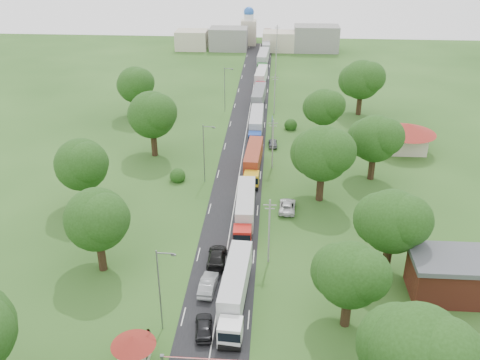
# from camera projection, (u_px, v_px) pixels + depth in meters

# --- Properties ---
(ground) EXTENTS (260.00, 260.00, 0.00)m
(ground) POSITION_uv_depth(u_px,v_px,m) (230.00, 231.00, 74.62)
(ground) COLOR #224617
(ground) RESTS_ON ground
(road) EXTENTS (8.00, 200.00, 0.04)m
(road) POSITION_uv_depth(u_px,v_px,m) (240.00, 170.00, 92.46)
(road) COLOR black
(road) RESTS_ON ground
(boom_barrier) EXTENTS (9.22, 0.35, 1.18)m
(boom_barrier) POSITION_uv_depth(u_px,v_px,m) (194.00, 359.00, 52.02)
(boom_barrier) COLOR slate
(boom_barrier) RESTS_ON ground
(guard_booth) EXTENTS (4.40, 4.40, 3.45)m
(guard_booth) POSITION_uv_depth(u_px,v_px,m) (134.00, 346.00, 51.81)
(guard_booth) COLOR beige
(guard_booth) RESTS_ON ground
(info_sign) EXTENTS (0.12, 3.10, 4.10)m
(info_sign) POSITION_uv_depth(u_px,v_px,m) (272.00, 124.00, 104.17)
(info_sign) COLOR slate
(info_sign) RESTS_ON ground
(pole_1) EXTENTS (1.60, 0.24, 9.00)m
(pole_1) POSITION_uv_depth(u_px,v_px,m) (269.00, 231.00, 65.94)
(pole_1) COLOR gray
(pole_1) RESTS_ON ground
(pole_2) EXTENTS (1.60, 0.24, 9.00)m
(pole_2) POSITION_uv_depth(u_px,v_px,m) (273.00, 143.00, 90.91)
(pole_2) COLOR gray
(pole_2) RESTS_ON ground
(pole_3) EXTENTS (1.60, 0.24, 9.00)m
(pole_3) POSITION_uv_depth(u_px,v_px,m) (275.00, 94.00, 115.88)
(pole_3) COLOR gray
(pole_3) RESTS_ON ground
(pole_4) EXTENTS (1.60, 0.24, 9.00)m
(pole_4) POSITION_uv_depth(u_px,v_px,m) (276.00, 61.00, 140.85)
(pole_4) COLOR gray
(pole_4) RESTS_ON ground
(pole_5) EXTENTS (1.60, 0.24, 9.00)m
(pole_5) POSITION_uv_depth(u_px,v_px,m) (277.00, 39.00, 165.82)
(pole_5) COLOR gray
(pole_5) RESTS_ON ground
(lamp_0) EXTENTS (2.03, 0.22, 10.00)m
(lamp_0) POSITION_uv_depth(u_px,v_px,m) (161.00, 287.00, 54.64)
(lamp_0) COLOR slate
(lamp_0) RESTS_ON ground
(lamp_1) EXTENTS (2.03, 0.22, 10.00)m
(lamp_1) POSITION_uv_depth(u_px,v_px,m) (205.00, 151.00, 85.85)
(lamp_1) COLOR slate
(lamp_1) RESTS_ON ground
(lamp_2) EXTENTS (2.03, 0.22, 10.00)m
(lamp_2) POSITION_uv_depth(u_px,v_px,m) (225.00, 87.00, 117.06)
(lamp_2) COLOR slate
(lamp_2) RESTS_ON ground
(tree_1) EXTENTS (9.60, 9.60, 12.05)m
(tree_1) POSITION_uv_depth(u_px,v_px,m) (418.00, 352.00, 43.38)
(tree_1) COLOR #382616
(tree_1) RESTS_ON ground
(tree_2) EXTENTS (8.00, 8.00, 10.10)m
(tree_2) POSITION_uv_depth(u_px,v_px,m) (350.00, 274.00, 54.87)
(tree_2) COLOR #382616
(tree_2) RESTS_ON ground
(tree_3) EXTENTS (8.80, 8.80, 11.07)m
(tree_3) POSITION_uv_depth(u_px,v_px,m) (392.00, 221.00, 63.14)
(tree_3) COLOR #382616
(tree_3) RESTS_ON ground
(tree_4) EXTENTS (9.60, 9.60, 12.05)m
(tree_4) POSITION_uv_depth(u_px,v_px,m) (322.00, 153.00, 79.36)
(tree_4) COLOR #382616
(tree_4) RESTS_ON ground
(tree_5) EXTENTS (8.80, 8.80, 11.07)m
(tree_5) POSITION_uv_depth(u_px,v_px,m) (375.00, 138.00, 86.20)
(tree_5) COLOR #382616
(tree_5) RESTS_ON ground
(tree_6) EXTENTS (8.00, 8.00, 10.10)m
(tree_6) POSITION_uv_depth(u_px,v_px,m) (324.00, 107.00, 102.07)
(tree_6) COLOR #382616
(tree_6) RESTS_ON ground
(tree_7) EXTENTS (9.60, 9.60, 12.05)m
(tree_7) POSITION_uv_depth(u_px,v_px,m) (362.00, 79.00, 114.34)
(tree_7) COLOR #382616
(tree_7) RESTS_ON ground
(tree_10) EXTENTS (8.80, 8.80, 11.07)m
(tree_10) POSITION_uv_depth(u_px,v_px,m) (97.00, 219.00, 63.55)
(tree_10) COLOR #382616
(tree_10) RESTS_ON ground
(tree_11) EXTENTS (8.80, 8.80, 11.07)m
(tree_11) POSITION_uv_depth(u_px,v_px,m) (82.00, 164.00, 77.37)
(tree_11) COLOR #382616
(tree_11) RESTS_ON ground
(tree_12) EXTENTS (9.60, 9.60, 12.05)m
(tree_12) POSITION_uv_depth(u_px,v_px,m) (152.00, 114.00, 94.56)
(tree_12) COLOR #382616
(tree_12) RESTS_ON ground
(tree_13) EXTENTS (8.80, 8.80, 11.07)m
(tree_13) POSITION_uv_depth(u_px,v_px,m) (135.00, 84.00, 113.16)
(tree_13) COLOR #382616
(tree_13) RESTS_ON ground
(house_brick) EXTENTS (8.60, 6.60, 5.20)m
(house_brick) POSITION_uv_depth(u_px,v_px,m) (447.00, 276.00, 61.11)
(house_brick) COLOR maroon
(house_brick) RESTS_ON ground
(house_cream) EXTENTS (10.08, 10.08, 5.80)m
(house_cream) POSITION_uv_depth(u_px,v_px,m) (407.00, 133.00, 97.86)
(house_cream) COLOR beige
(house_cream) RESTS_ON ground
(distant_town) EXTENTS (52.00, 8.00, 8.00)m
(distant_town) POSITION_uv_depth(u_px,v_px,m) (262.00, 39.00, 171.11)
(distant_town) COLOR gray
(distant_town) RESTS_ON ground
(church) EXTENTS (5.00, 5.00, 12.30)m
(church) POSITION_uv_depth(u_px,v_px,m) (249.00, 28.00, 177.69)
(church) COLOR beige
(church) RESTS_ON ground
(truck_0) EXTENTS (3.17, 14.70, 4.06)m
(truck_0) POSITION_uv_depth(u_px,v_px,m) (235.00, 289.00, 59.75)
(truck_0) COLOR white
(truck_0) RESTS_ON ground
(truck_1) EXTENTS (2.72, 14.40, 3.99)m
(truck_1) POSITION_uv_depth(u_px,v_px,m) (245.00, 209.00, 75.88)
(truck_1) COLOR red
(truck_1) RESTS_ON ground
(truck_2) EXTENTS (2.92, 14.23, 3.94)m
(truck_2) POSITION_uv_depth(u_px,v_px,m) (253.00, 161.00, 90.73)
(truck_2) COLOR gold
(truck_2) RESTS_ON ground
(truck_3) EXTENTS (2.48, 14.48, 4.02)m
(truck_3) POSITION_uv_depth(u_px,v_px,m) (256.00, 124.00, 106.20)
(truck_3) COLOR #193C98
(truck_3) RESTS_ON ground
(truck_4) EXTENTS (3.02, 14.57, 4.03)m
(truck_4) POSITION_uv_depth(u_px,v_px,m) (259.00, 99.00, 120.83)
(truck_4) COLOR silver
(truck_4) RESTS_ON ground
(truck_5) EXTENTS (3.07, 14.20, 3.92)m
(truck_5) POSITION_uv_depth(u_px,v_px,m) (261.00, 78.00, 136.11)
(truck_5) COLOR #A81929
(truck_5) RESTS_ON ground
(truck_6) EXTENTS (3.19, 15.53, 4.30)m
(truck_6) POSITION_uv_depth(u_px,v_px,m) (263.00, 60.00, 152.08)
(truck_6) COLOR #256329
(truck_6) RESTS_ON ground
(truck_7) EXTENTS (2.78, 13.93, 3.85)m
(truck_7) POSITION_uv_depth(u_px,v_px,m) (266.00, 48.00, 167.01)
(truck_7) COLOR #A9A9A9
(truck_7) RESTS_ON ground
(truck_8) EXTENTS (2.50, 13.76, 3.81)m
(truck_8) POSITION_uv_depth(u_px,v_px,m) (267.00, 37.00, 180.62)
(truck_8) COLOR brown
(truck_8) RESTS_ON ground
(car_lane_front) EXTENTS (2.37, 4.69, 1.53)m
(car_lane_front) POSITION_uv_depth(u_px,v_px,m) (204.00, 327.00, 56.25)
(car_lane_front) COLOR black
(car_lane_front) RESTS_ON ground
(car_lane_mid) EXTENTS (2.08, 5.11, 1.65)m
(car_lane_mid) POSITION_uv_depth(u_px,v_px,m) (208.00, 284.00, 62.60)
(car_lane_mid) COLOR gray
(car_lane_mid) RESTS_ON ground
(car_lane_rear) EXTENTS (2.43, 5.78, 1.67)m
(car_lane_rear) POSITION_uv_depth(u_px,v_px,m) (217.00, 257.00, 67.59)
(car_lane_rear) COLOR black
(car_lane_rear) RESTS_ON ground
(car_verge_near) EXTENTS (2.62, 5.25, 1.43)m
(car_verge_near) POSITION_uv_depth(u_px,v_px,m) (287.00, 206.00, 79.50)
(car_verge_near) COLOR silver
(car_verge_near) RESTS_ON ground
(car_verge_far) EXTENTS (1.82, 4.13, 1.38)m
(car_verge_far) POSITION_uv_depth(u_px,v_px,m) (273.00, 143.00, 101.39)
(car_verge_far) COLOR slate
(car_verge_far) RESTS_ON ground
(pedestrian_booth) EXTENTS (0.95, 0.96, 1.57)m
(pedestrian_booth) POSITION_uv_depth(u_px,v_px,m) (149.00, 336.00, 55.06)
(pedestrian_booth) COLOR gray
(pedestrian_booth) RESTS_ON ground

